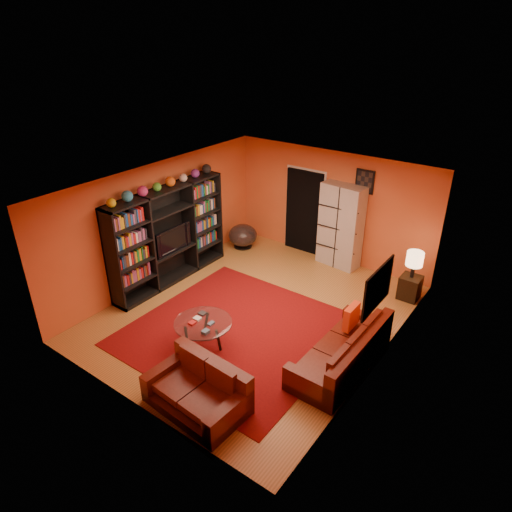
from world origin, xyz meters
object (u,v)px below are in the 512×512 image
Objects in this scene: loveseat at (200,389)px; table_lamp at (415,259)px; bowl_chair at (243,236)px; storage_cabinet at (341,226)px; tv at (170,239)px; entertainment_unit at (169,236)px; side_table at (410,287)px; sofa at (345,353)px; coffee_table at (203,325)px.

loveseat is 4.99m from table_lamp.
table_lamp is at bearing -13.78° from loveseat.
storage_cabinet is at bearing 14.01° from bowl_chair.
tv is 0.62× the size of loveseat.
bowl_chair is 1.30× the size of table_lamp.
side_table is at bearing 27.08° from entertainment_unit.
tv is 0.44× the size of sofa.
tv is 1.92× the size of side_table.
bowl_chair is 1.45× the size of side_table.
entertainment_unit reaches higher than storage_cabinet.
sofa is (4.36, -0.40, -0.71)m from tv.
loveseat is 1.37m from coffee_table.
bowl_chair is at bearing 148.53° from sofa.
bowl_chair is (-4.14, 2.62, 0.03)m from sofa.
tv is 3.82m from storage_cabinet.
storage_cabinet is 3.49× the size of table_lamp.
side_table is (2.35, 3.68, -0.21)m from coffee_table.
sofa is 3.87× the size of table_lamp.
entertainment_unit reaches higher than side_table.
tv is 1.72× the size of table_lamp.
table_lamp is at bearing 90.00° from side_table.
entertainment_unit is at bearing -152.92° from table_lamp.
coffee_table is at bearing 43.41° from loveseat.
entertainment_unit is 4.15× the size of bowl_chair.
bowl_chair is at bearing -178.58° from table_lamp.
entertainment_unit is 5.14m from side_table.
bowl_chair is at bearing 82.90° from entertainment_unit.
coffee_table reaches higher than side_table.
table_lamp reaches higher than loveseat.
loveseat reaches higher than coffee_table.
coffee_table is 2.01× the size of side_table.
side_table is (1.48, 4.73, -0.04)m from loveseat.
entertainment_unit is 2.99× the size of coffee_table.
coffee_table is (2.17, -1.37, -0.59)m from entertainment_unit.
loveseat is (3.05, -2.42, -0.76)m from entertainment_unit.
table_lamp is at bearing 1.42° from bowl_chair.
tv is at bearing -152.58° from table_lamp.
entertainment_unit reaches higher than table_lamp.
table_lamp is (2.35, 3.68, 0.44)m from coffee_table.
table_lamp reaches higher than side_table.
entertainment_unit is 1.39× the size of sofa.
table_lamp is at bearing 88.46° from sofa.
loveseat is (-1.36, -2.01, -0.00)m from sofa.
loveseat is 5.39m from bowl_chair.
coffee_table is at bearing -155.88° from sofa.
loveseat is 3.07× the size of side_table.
side_table is at bearing 88.46° from sofa.
bowl_chair is (0.23, 2.22, -0.68)m from tv.
table_lamp is (1.48, 4.73, 0.61)m from loveseat.
table_lamp is (0.00, 0.00, 0.65)m from side_table.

